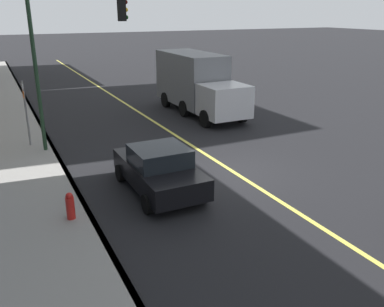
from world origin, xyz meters
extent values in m
plane|color=black|center=(0.00, 0.00, 0.00)|extent=(200.00, 200.00, 0.00)
cube|color=gray|center=(0.00, 6.86, 0.07)|extent=(80.00, 2.62, 0.15)
cube|color=slate|center=(0.00, 5.63, 0.07)|extent=(80.00, 0.16, 0.15)
cube|color=#D8CC4C|center=(0.00, 0.00, 0.01)|extent=(80.00, 0.16, 0.01)
cube|color=black|center=(-0.39, 3.09, 0.64)|extent=(4.14, 1.86, 0.68)
cube|color=black|center=(-0.50, 3.09, 1.26)|extent=(1.70, 1.72, 0.57)
cylinder|color=black|center=(0.97, 4.00, 0.30)|extent=(0.60, 0.22, 0.60)
cylinder|color=black|center=(0.97, 2.18, 0.30)|extent=(0.60, 0.22, 0.60)
cylinder|color=black|center=(-1.76, 4.00, 0.30)|extent=(0.60, 0.22, 0.60)
cylinder|color=black|center=(-1.76, 2.18, 0.30)|extent=(0.60, 0.22, 0.60)
cube|color=silver|center=(5.83, -3.07, 1.27)|extent=(2.14, 2.28, 1.64)
cube|color=slate|center=(9.72, -3.07, 1.90)|extent=(5.35, 2.28, 2.91)
cylinder|color=black|center=(5.83, -4.16, 0.45)|extent=(0.90, 0.28, 0.90)
cylinder|color=black|center=(5.83, -1.98, 0.45)|extent=(0.90, 0.28, 0.90)
cylinder|color=black|center=(11.06, -4.16, 0.45)|extent=(0.90, 0.28, 0.90)
cylinder|color=black|center=(11.06, -1.98, 0.45)|extent=(0.90, 0.28, 0.90)
cylinder|color=black|center=(8.38, -4.16, 0.45)|extent=(0.90, 0.28, 0.90)
cylinder|color=black|center=(8.38, -1.98, 0.45)|extent=(0.90, 0.28, 0.90)
cylinder|color=#1E3823|center=(5.25, 5.95, 3.23)|extent=(0.16, 0.16, 6.46)
cube|color=black|center=(5.25, 2.32, 5.71)|extent=(0.28, 0.30, 0.90)
sphere|color=#360605|center=(5.25, 2.14, 6.01)|extent=(0.18, 0.18, 0.18)
sphere|color=gold|center=(5.25, 2.14, 5.71)|extent=(0.18, 0.18, 0.18)
sphere|color=black|center=(5.25, 2.14, 5.41)|extent=(0.18, 0.18, 0.18)
cylinder|color=slate|center=(6.20, 6.45, 1.47)|extent=(0.08, 0.08, 2.93)
cube|color=white|center=(6.20, 6.47, 2.73)|extent=(0.60, 0.02, 0.20)
cube|color=#DB5919|center=(6.20, 6.47, 2.38)|extent=(0.44, 0.02, 0.28)
cylinder|color=red|center=(-1.37, 6.15, 0.40)|extent=(0.24, 0.24, 0.80)
sphere|color=red|center=(-1.37, 6.15, 0.84)|extent=(0.20, 0.20, 0.20)
camera|label=1|loc=(-12.12, 7.67, 5.70)|focal=38.40mm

